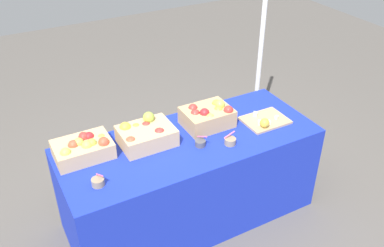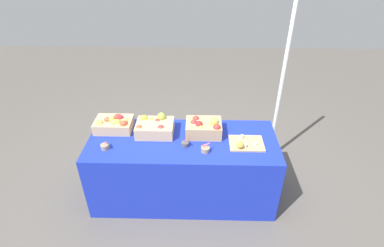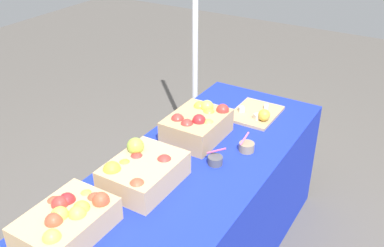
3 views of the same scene
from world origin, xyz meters
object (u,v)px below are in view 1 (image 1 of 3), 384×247
at_px(apple_crate_right, 208,116).
at_px(tent_pole, 261,50).
at_px(apple_crate_middle, 146,135).
at_px(cutting_board_front, 265,121).
at_px(sample_bowl_mid, 98,182).
at_px(sample_bowl_far, 230,141).
at_px(sample_bowl_near, 200,143).
at_px(apple_crate_left, 84,147).

xyz_separation_m(apple_crate_right, tent_pole, (0.87, 0.53, 0.17)).
distance_m(apple_crate_middle, apple_crate_right, 0.51).
height_order(cutting_board_front, sample_bowl_mid, sample_bowl_mid).
relative_size(apple_crate_right, sample_bowl_far, 3.81).
bearing_deg(sample_bowl_near, apple_crate_middle, 146.32).
bearing_deg(apple_crate_left, sample_bowl_mid, -92.98).
bearing_deg(sample_bowl_mid, apple_crate_right, 16.20).
bearing_deg(apple_crate_middle, cutting_board_front, -11.70).
bearing_deg(sample_bowl_far, apple_crate_left, 159.32).
bearing_deg(sample_bowl_far, apple_crate_middle, 150.08).
relative_size(apple_crate_middle, tent_pole, 0.19).
bearing_deg(sample_bowl_far, tent_pole, 44.11).
bearing_deg(sample_bowl_near, apple_crate_right, 49.12).
xyz_separation_m(sample_bowl_mid, sample_bowl_far, (0.96, -0.02, -0.00)).
bearing_deg(sample_bowl_mid, cutting_board_front, 3.86).
xyz_separation_m(apple_crate_right, sample_bowl_near, (-0.18, -0.21, -0.06)).
relative_size(apple_crate_left, sample_bowl_far, 4.06).
distance_m(apple_crate_left, sample_bowl_mid, 0.34).
distance_m(sample_bowl_mid, sample_bowl_far, 0.96).
relative_size(cutting_board_front, sample_bowl_far, 3.54).
xyz_separation_m(apple_crate_right, sample_bowl_mid, (-0.95, -0.28, -0.05)).
bearing_deg(tent_pole, apple_crate_middle, -158.94).
height_order(cutting_board_front, sample_bowl_far, sample_bowl_far).
height_order(apple_crate_right, sample_bowl_mid, apple_crate_right).
xyz_separation_m(apple_crate_middle, sample_bowl_mid, (-0.44, -0.28, -0.05)).
bearing_deg(cutting_board_front, sample_bowl_far, -164.07).
bearing_deg(apple_crate_right, sample_bowl_mid, -163.80).
bearing_deg(tent_pole, apple_crate_right, -148.42).
xyz_separation_m(apple_crate_middle, sample_bowl_far, (0.52, -0.30, -0.05)).
xyz_separation_m(sample_bowl_near, sample_bowl_far, (0.20, -0.08, 0.00)).
bearing_deg(apple_crate_middle, sample_bowl_mid, -147.74).
relative_size(apple_crate_right, cutting_board_front, 1.08).
bearing_deg(cutting_board_front, tent_pole, 57.01).
relative_size(apple_crate_right, tent_pole, 0.18).
relative_size(apple_crate_left, cutting_board_front, 1.15).
relative_size(apple_crate_middle, apple_crate_right, 1.05).
bearing_deg(sample_bowl_near, sample_bowl_mid, -175.26).
xyz_separation_m(cutting_board_front, sample_bowl_mid, (-1.35, -0.09, 0.01)).
bearing_deg(cutting_board_front, apple_crate_right, 155.22).
bearing_deg(sample_bowl_near, tent_pole, 35.35).
distance_m(apple_crate_right, sample_bowl_far, 0.30).
xyz_separation_m(apple_crate_left, apple_crate_middle, (0.42, -0.06, 0.00)).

